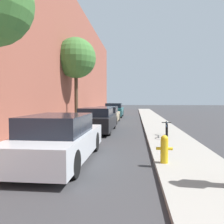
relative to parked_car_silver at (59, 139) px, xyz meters
The scene contains 11 objects.
ground_plane 9.18m from the parked_car_silver, 84.70° to the left, with size 120.00×120.00×0.00m, color #333335.
sidewalk_left 9.36m from the parked_car_silver, 102.70° to the left, with size 2.00×52.00×0.12m.
sidewalk_right 9.87m from the parked_car_silver, 67.66° to the left, with size 2.00×52.00×0.12m.
building_facade_left 10.80m from the parked_car_silver, 110.48° to the left, with size 0.70×52.00×10.69m.
parked_car_silver is the anchor object (origin of this frame).
parked_car_black 6.22m from the parked_car_silver, 89.53° to the left, with size 1.86×4.41×1.36m.
parked_car_champagne 11.32m from the parked_car_silver, 89.83° to the left, with size 1.70×4.29×1.27m.
parked_car_teal 17.07m from the parked_car_silver, 89.97° to the left, with size 1.78×3.98×1.44m.
street_tree_far 11.64m from the parked_car_silver, 102.19° to the left, with size 3.04×3.04×6.35m.
fire_hydrant 3.01m from the parked_car_silver, ahead, with size 0.44×0.20×0.75m.
bicycle 5.47m from the parked_car_silver, 48.31° to the left, with size 0.44×1.66×0.68m.
Camera 1 is at (1.37, 0.49, 1.82)m, focal length 36.45 mm.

